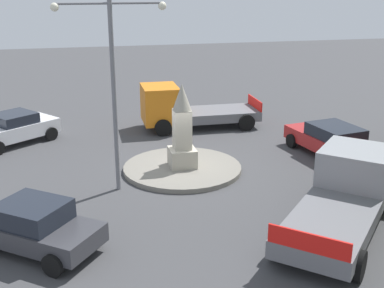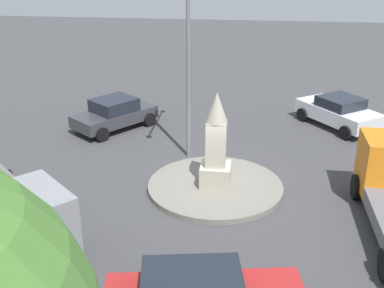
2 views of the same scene
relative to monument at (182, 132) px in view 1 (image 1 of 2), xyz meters
The scene contains 9 objects.
ground_plane 1.63m from the monument, ahead, with size 80.00×80.00×0.00m, color #424244.
traffic_island 1.54m from the monument, ahead, with size 4.75×4.75×0.19m, color gray.
monument is the anchor object (origin of this frame).
streetlamp 4.02m from the monument, 25.80° to the left, with size 3.78×0.28×7.04m.
car_dark_grey_approaching 7.46m from the monument, 43.43° to the left, with size 4.10×3.72×1.45m.
car_white_waiting 8.72m from the monument, 37.00° to the right, with size 4.26×3.84×1.45m.
car_red_passing 6.71m from the monument, behind, with size 2.63×4.73×1.43m.
truck_orange_parked_right 6.05m from the monument, 102.70° to the right, with size 6.00×2.54×2.27m.
truck_grey_far_side 6.90m from the monument, 126.14° to the left, with size 5.88×6.08×2.10m.
Camera 1 is at (3.89, 18.34, 7.36)m, focal length 46.55 mm.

